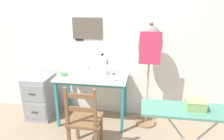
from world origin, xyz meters
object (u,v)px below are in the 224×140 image
object	(u,v)px
wooden_chair	(85,120)
dress_form	(150,50)
sewing_machine	(98,65)
thread_spool_near_machine	(109,75)
thread_spool_mid_table	(114,74)
fabric_bowl	(64,74)
storage_box	(195,104)
thread_spool_far_edge	(117,74)
scissors	(118,81)
filing_cabinet	(41,97)
ironing_board	(194,114)

from	to	relation	value
wooden_chair	dress_form	xyz separation A→B (m)	(0.78, 0.73, 0.76)
sewing_machine	thread_spool_near_machine	size ratio (longest dim) A/B	8.03
dress_form	thread_spool_mid_table	bearing A→B (deg)	175.21
fabric_bowl	storage_box	bearing A→B (deg)	-27.31
fabric_bowl	wooden_chair	bearing A→B (deg)	-52.07
thread_spool_near_machine	storage_box	bearing A→B (deg)	-43.18
thread_spool_far_edge	thread_spool_near_machine	bearing A→B (deg)	-141.95
sewing_machine	thread_spool_far_edge	bearing A→B (deg)	3.23
scissors	filing_cabinet	xyz separation A→B (m)	(-1.31, 0.17, -0.42)
wooden_chair	fabric_bowl	bearing A→B (deg)	127.93
thread_spool_mid_table	ironing_board	bearing A→B (deg)	-47.72
wooden_chair	storage_box	bearing A→B (deg)	-11.51
ironing_board	fabric_bowl	bearing A→B (deg)	152.09
dress_form	thread_spool_near_machine	bearing A→B (deg)	-177.13
thread_spool_near_machine	thread_spool_mid_table	xyz separation A→B (m)	(0.06, 0.07, -0.00)
fabric_bowl	filing_cabinet	size ratio (longest dim) A/B	0.16
sewing_machine	filing_cabinet	distance (m)	1.13
thread_spool_mid_table	dress_form	xyz separation A→B (m)	(0.52, -0.04, 0.40)
thread_spool_mid_table	filing_cabinet	bearing A→B (deg)	-176.16
sewing_machine	filing_cabinet	xyz separation A→B (m)	(-0.97, -0.08, -0.57)
filing_cabinet	thread_spool_near_machine	bearing A→B (deg)	0.43
thread_spool_near_machine	ironing_board	distance (m)	1.40
filing_cabinet	dress_form	bearing A→B (deg)	1.24
fabric_bowl	dress_form	size ratio (longest dim) A/B	0.07
thread_spool_mid_table	filing_cabinet	distance (m)	1.29
scissors	dress_form	xyz separation A→B (m)	(0.43, 0.21, 0.41)
ironing_board	storage_box	bearing A→B (deg)	68.42
dress_form	storage_box	xyz separation A→B (m)	(0.43, -0.98, -0.30)
fabric_bowl	scissors	bearing A→B (deg)	-7.25
sewing_machine	wooden_chair	bearing A→B (deg)	-90.47
fabric_bowl	ironing_board	xyz separation A→B (m)	(1.70, -0.90, -0.01)
fabric_bowl	filing_cabinet	distance (m)	0.65
sewing_machine	wooden_chair	xyz separation A→B (m)	(-0.01, -0.78, -0.49)
filing_cabinet	scissors	bearing A→B (deg)	-7.38
fabric_bowl	wooden_chair	size ratio (longest dim) A/B	0.12
wooden_chair	dress_form	distance (m)	1.31
scissors	ironing_board	bearing A→B (deg)	-42.83
sewing_machine	fabric_bowl	distance (m)	0.54
thread_spool_mid_table	storage_box	bearing A→B (deg)	-46.98
scissors	sewing_machine	bearing A→B (deg)	143.92
thread_spool_mid_table	sewing_machine	bearing A→B (deg)	-179.67
sewing_machine	thread_spool_far_edge	xyz separation A→B (m)	(0.30, 0.02, -0.13)
fabric_bowl	thread_spool_near_machine	distance (m)	0.69
thread_spool_far_edge	storage_box	world-z (taller)	storage_box
wooden_chair	thread_spool_mid_table	bearing A→B (deg)	71.85
scissors	wooden_chair	xyz separation A→B (m)	(-0.35, -0.53, -0.34)
thread_spool_far_edge	storage_box	size ratio (longest dim) A/B	0.21
sewing_machine	thread_spool_near_machine	world-z (taller)	sewing_machine
dress_form	ironing_board	distance (m)	1.16
wooden_chair	ironing_board	bearing A→B (deg)	-12.43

